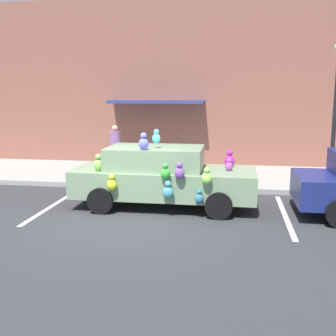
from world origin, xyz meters
The scene contains 9 objects.
ground_plane centered at (0.00, 0.00, 0.00)m, with size 60.00×60.00×0.00m, color #2D2D30.
sidewalk centered at (0.00, 5.00, 0.07)m, with size 24.00×4.00×0.15m, color gray.
storefront_building centered at (0.00, 7.14, 3.19)m, with size 24.00×1.25×6.40m.
parking_stripe_front centered at (3.74, 1.00, 0.00)m, with size 0.12×3.60×0.01m, color silver.
parking_stripe_rear centered at (-2.13, 1.00, 0.00)m, with size 0.12×3.60×0.01m, color silver.
plush_covered_car centered at (0.69, 1.31, 0.80)m, with size 4.58×2.02×2.01m.
teddy_bear_on_sidewalk centered at (1.84, 3.55, 0.42)m, with size 0.31×0.26×0.59m.
street_lamp_post centered at (5.28, 3.50, 2.65)m, with size 0.28×0.28×4.11m.
pedestrian_near_shopfront centered at (-1.64, 5.12, 0.89)m, with size 0.38×0.38×1.62m.
Camera 1 is at (2.46, -8.82, 2.90)m, focal length 44.09 mm.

